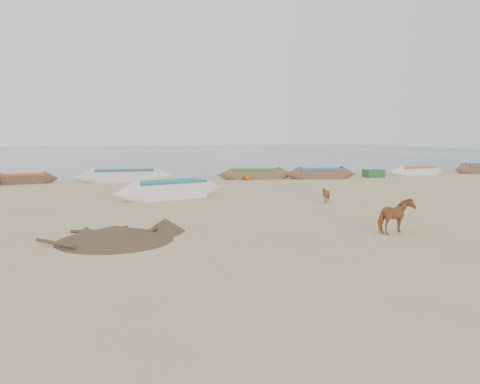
# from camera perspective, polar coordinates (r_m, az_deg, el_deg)

# --- Properties ---
(ground) EXTENTS (140.00, 140.00, 0.00)m
(ground) POSITION_cam_1_polar(r_m,az_deg,el_deg) (17.03, 3.32, -4.94)
(ground) COLOR tan
(ground) RESTS_ON ground
(sea) EXTENTS (160.00, 160.00, 0.00)m
(sea) POSITION_cam_1_polar(r_m,az_deg,el_deg) (98.08, -11.30, 4.82)
(sea) COLOR slate
(sea) RESTS_ON ground
(cow_adult) EXTENTS (1.63, 1.15, 1.26)m
(cow_adult) POSITION_cam_1_polar(r_m,az_deg,el_deg) (17.61, 18.44, -2.81)
(cow_adult) COLOR #985C31
(cow_adult) RESTS_ON ground
(calf_front) EXTENTS (0.84, 0.76, 0.85)m
(calf_front) POSITION_cam_1_polar(r_m,az_deg,el_deg) (24.56, 10.42, -0.35)
(calf_front) COLOR brown
(calf_front) RESTS_ON ground
(near_canoe) EXTENTS (6.56, 3.44, 1.01)m
(near_canoe) POSITION_cam_1_polar(r_m,az_deg,el_deg) (26.09, -8.50, 0.29)
(near_canoe) COLOR white
(near_canoe) RESTS_ON ground
(debris_pile) EXTENTS (3.92, 3.92, 0.50)m
(debris_pile) POSITION_cam_1_polar(r_m,az_deg,el_deg) (16.24, -14.99, -4.85)
(debris_pile) COLOR brown
(debris_pile) RESTS_ON ground
(waterline_canoes) EXTENTS (59.53, 4.16, 0.94)m
(waterline_canoes) POSITION_cam_1_polar(r_m,az_deg,el_deg) (36.29, -6.79, 2.07)
(waterline_canoes) COLOR brown
(waterline_canoes) RESTS_ON ground
(beach_clutter) EXTENTS (41.27, 4.18, 0.64)m
(beach_clutter) POSITION_cam_1_polar(r_m,az_deg,el_deg) (37.07, -0.10, 2.02)
(beach_clutter) COLOR #316D31
(beach_clutter) RESTS_ON ground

